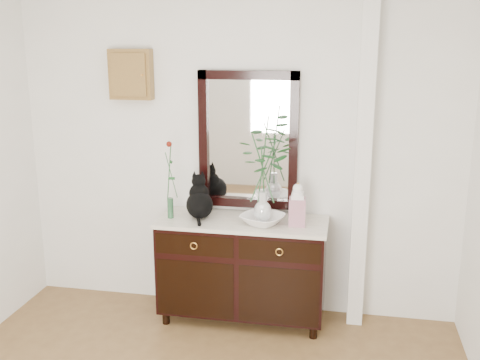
% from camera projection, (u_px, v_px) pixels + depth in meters
% --- Properties ---
extents(wall_back, '(3.60, 0.04, 2.70)m').
position_uv_depth(wall_back, '(236.00, 151.00, 4.52)').
color(wall_back, white).
rests_on(wall_back, ground).
extents(pilaster, '(0.12, 0.20, 2.70)m').
position_uv_depth(pilaster, '(363.00, 158.00, 4.26)').
color(pilaster, white).
rests_on(pilaster, ground).
extents(sideboard, '(1.33, 0.52, 0.82)m').
position_uv_depth(sideboard, '(242.00, 265.00, 4.48)').
color(sideboard, black).
rests_on(sideboard, ground).
extents(wall_mirror, '(0.80, 0.06, 1.10)m').
position_uv_depth(wall_mirror, '(248.00, 141.00, 4.47)').
color(wall_mirror, black).
rests_on(wall_mirror, wall_back).
extents(key_cabinet, '(0.35, 0.10, 0.40)m').
position_uv_depth(key_cabinet, '(131.00, 74.00, 4.49)').
color(key_cabinet, brown).
rests_on(key_cabinet, wall_back).
extents(cat, '(0.33, 0.36, 0.34)m').
position_uv_depth(cat, '(199.00, 196.00, 4.42)').
color(cat, black).
rests_on(cat, sideboard).
extents(lotus_bowl, '(0.42, 0.42, 0.08)m').
position_uv_depth(lotus_bowl, '(263.00, 219.00, 4.28)').
color(lotus_bowl, white).
rests_on(lotus_bowl, sideboard).
extents(vase_branches, '(0.46, 0.46, 0.83)m').
position_uv_depth(vase_branches, '(263.00, 169.00, 4.19)').
color(vase_branches, silver).
rests_on(vase_branches, lotus_bowl).
extents(bud_vase_rose, '(0.10, 0.10, 0.63)m').
position_uv_depth(bud_vase_rose, '(169.00, 179.00, 4.37)').
color(bud_vase_rose, '#2D5C39').
rests_on(bud_vase_rose, sideboard).
extents(ginger_jar, '(0.13, 0.13, 0.34)m').
position_uv_depth(ginger_jar, '(297.00, 204.00, 4.24)').
color(ginger_jar, silver).
rests_on(ginger_jar, sideboard).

